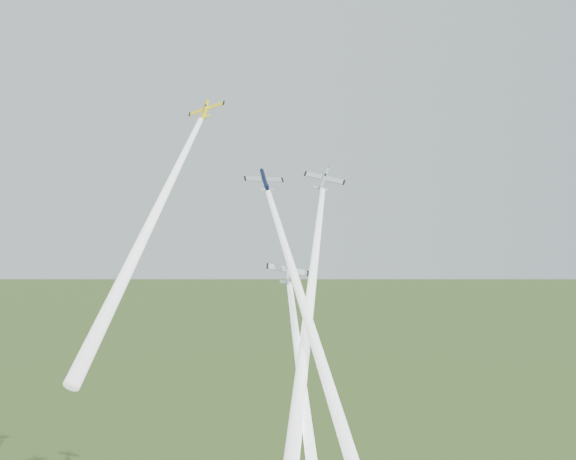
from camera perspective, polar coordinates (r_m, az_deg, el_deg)
The scene contains 7 objects.
plane_yellow at distance 138.30m, azimuth -6.51°, elevation 9.45°, with size 7.47×7.42×1.17m, color yellow, non-canonical shape.
smoke_trail_yellow at distance 115.21m, azimuth -11.03°, elevation 0.08°, with size 2.25×2.25×58.60m, color white, non-canonical shape.
plane_navy at distance 128.81m, azimuth -1.87°, elevation 3.95°, with size 7.25×7.20×1.14m, color #0C1537, non-canonical shape.
smoke_trail_navy at distance 103.18m, azimuth 2.64°, elevation -10.36°, with size 2.25×2.25×72.65m, color white, non-canonical shape.
plane_silver_right at distance 134.09m, azimuth 2.87°, elevation 4.04°, with size 7.75×7.69×1.21m, color silver, non-canonical shape.
smoke_trail_silver_right at distance 110.79m, azimuth 1.57°, elevation -7.09°, with size 2.25×2.25×60.23m, color white, non-canonical shape.
plane_silver_low at distance 117.96m, azimuth -0.01°, elevation -3.28°, with size 7.15×7.09×1.12m, color silver, non-canonical shape.
Camera 1 is at (-8.19, -129.28, 95.34)m, focal length 45.00 mm.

